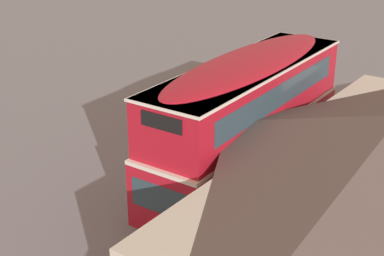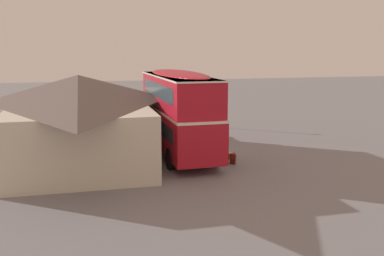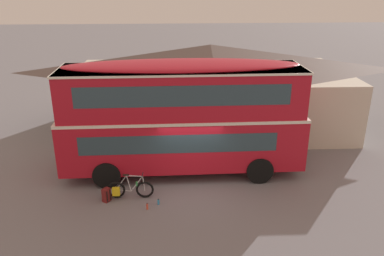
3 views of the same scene
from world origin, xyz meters
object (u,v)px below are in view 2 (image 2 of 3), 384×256
water_bottle_blue_sports (227,153)px  double_decker_bus (178,109)px  backpack_on_ground (233,158)px  water_bottle_red_squeeze (234,154)px  touring_bicycle (225,154)px  street_lamp (174,91)px

water_bottle_blue_sports → double_decker_bus: bearing=69.0°
backpack_on_ground → water_bottle_red_squeeze: (1.54, -0.64, -0.17)m
touring_bicycle → water_bottle_blue_sports: (1.12, -0.52, -0.27)m
backpack_on_ground → street_lamp: bearing=1.5°
touring_bicycle → backpack_on_ground: 0.84m
backpack_on_ground → street_lamp: street_lamp is taller
double_decker_bus → street_lamp: 10.02m
water_bottle_red_squeeze → water_bottle_blue_sports: (0.39, 0.30, -0.02)m
backpack_on_ground → water_bottle_blue_sports: 1.97m
touring_bicycle → water_bottle_red_squeeze: touring_bicycle is taller
backpack_on_ground → water_bottle_red_squeeze: 1.68m
touring_bicycle → water_bottle_red_squeeze: size_ratio=6.82×
touring_bicycle → water_bottle_blue_sports: touring_bicycle is taller
water_bottle_blue_sports → street_lamp: bearing=3.6°
backpack_on_ground → street_lamp: 12.99m
double_decker_bus → water_bottle_red_squeeze: (-1.39, -2.90, -2.52)m
backpack_on_ground → street_lamp: (12.77, 0.34, 2.40)m
double_decker_bus → street_lamp: size_ratio=2.29×
touring_bicycle → street_lamp: street_lamp is taller
backpack_on_ground → water_bottle_red_squeeze: size_ratio=2.22×
double_decker_bus → backpack_on_ground: double_decker_bus is taller
street_lamp → backpack_on_ground: bearing=-178.5°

